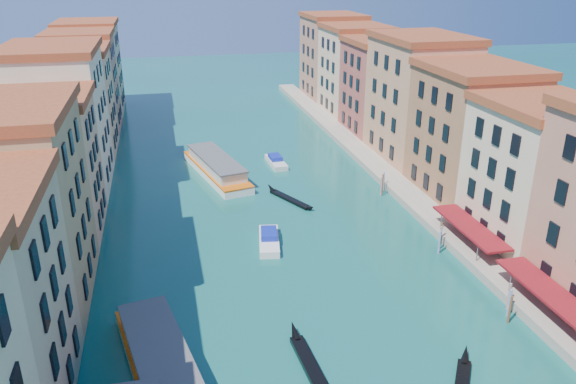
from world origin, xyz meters
name	(u,v)px	position (x,y,z in m)	size (l,w,h in m)	color
left_bank_palazzos	(54,136)	(-26.00, 64.68, 9.71)	(12.80, 128.40, 21.00)	beige
right_bank_palazzos	(435,113)	(30.00, 65.00, 9.75)	(12.80, 128.40, 21.00)	#A84E44
quay	(383,172)	(22.00, 65.00, 0.50)	(4.00, 140.00, 1.00)	gray
restaurant_awnings	(562,302)	(22.19, 23.00, 2.99)	(3.20, 44.55, 3.12)	maroon
mooring_poles_right	(493,289)	(19.10, 28.80, 1.30)	(1.44, 54.24, 3.20)	brown
vaporetto_near	(163,369)	(-13.16, 23.90, 1.32)	(8.35, 20.19, 2.93)	beige
vaporetto_far	(216,167)	(-3.83, 70.95, 1.38)	(9.17, 21.09, 3.06)	white
gondola_fore	(314,372)	(-1.19, 21.89, 0.43)	(1.86, 12.94, 2.58)	black
gondola_far	(289,198)	(5.12, 58.35, 0.31)	(5.42, 10.12, 1.54)	black
motorboat_mid	(269,239)	(-0.26, 45.78, 0.60)	(3.53, 7.67, 1.53)	white
motorboat_far	(276,161)	(6.46, 73.94, 0.58)	(2.64, 7.30, 1.49)	silver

